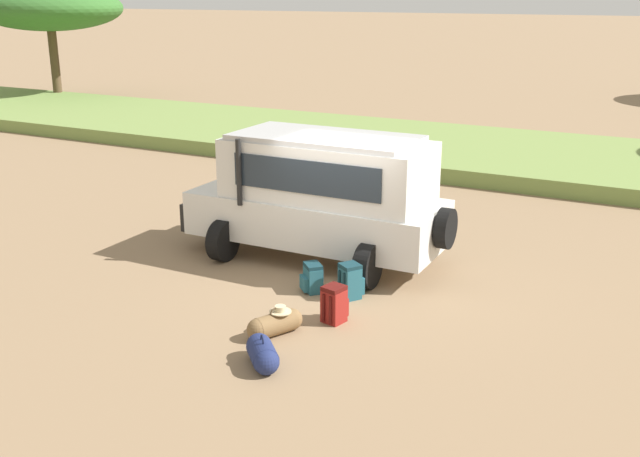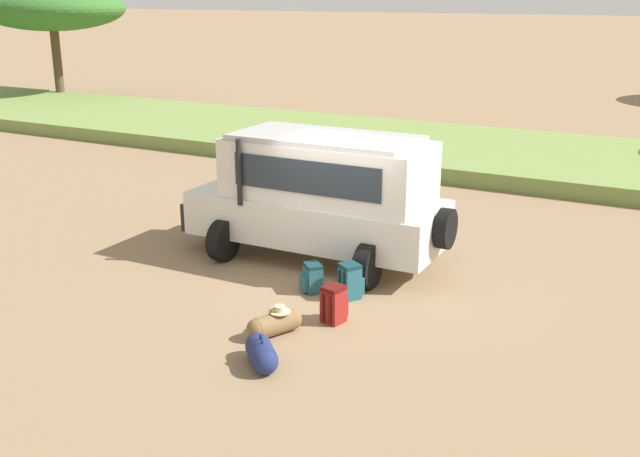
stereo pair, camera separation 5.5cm
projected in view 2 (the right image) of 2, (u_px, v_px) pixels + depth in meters
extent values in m
plane|color=#8C7051|center=(336.00, 279.00, 13.57)|extent=(320.00, 320.00, 0.00)
cube|color=olive|center=(499.00, 155.00, 22.79)|extent=(120.00, 7.00, 0.44)
cube|color=silver|center=(316.00, 217.00, 14.43)|extent=(4.92, 1.94, 0.84)
cube|color=silver|center=(328.00, 169.00, 14.03)|extent=(3.84, 1.82, 1.10)
cube|color=#232D38|center=(259.00, 164.00, 14.71)|extent=(0.07, 1.56, 0.77)
cube|color=#232D38|center=(305.00, 177.00, 13.25)|extent=(2.94, 0.07, 0.60)
cube|color=#232D38|center=(349.00, 158.00, 14.77)|extent=(2.94, 0.07, 0.60)
cube|color=#B7B7B7|center=(326.00, 138.00, 13.87)|extent=(3.45, 1.74, 0.10)
cube|color=black|center=(208.00, 209.00, 15.61)|extent=(0.17, 1.62, 0.56)
cylinder|color=black|center=(239.00, 172.00, 13.80)|extent=(0.10, 0.10, 1.25)
cylinder|color=black|center=(223.00, 240.00, 14.41)|extent=(0.29, 0.80, 0.80)
cylinder|color=black|center=(275.00, 215.00, 16.04)|extent=(0.29, 0.80, 0.80)
cylinder|color=black|center=(367.00, 266.00, 13.07)|extent=(0.29, 0.80, 0.80)
cylinder|color=black|center=(408.00, 235.00, 14.71)|extent=(0.29, 0.80, 0.80)
cylinder|color=black|center=(446.00, 229.00, 13.25)|extent=(0.23, 0.74, 0.74)
cube|color=maroon|center=(333.00, 306.00, 11.74)|extent=(0.37, 0.37, 0.54)
cube|color=maroon|center=(341.00, 306.00, 11.90)|extent=(0.25, 0.13, 0.30)
cube|color=#4D100E|center=(334.00, 288.00, 11.65)|extent=(0.36, 0.38, 0.07)
cylinder|color=#4D100E|center=(323.00, 308.00, 11.66)|extent=(0.04, 0.04, 0.46)
cylinder|color=#4D100E|center=(330.00, 310.00, 11.57)|extent=(0.04, 0.04, 0.46)
cube|color=#235B6B|center=(350.00, 283.00, 12.66)|extent=(0.44, 0.42, 0.54)
cube|color=#235B6B|center=(359.00, 285.00, 12.76)|extent=(0.25, 0.20, 0.30)
cube|color=#13323A|center=(350.00, 266.00, 12.57)|extent=(0.43, 0.43, 0.07)
cylinder|color=#13323A|center=(339.00, 283.00, 12.65)|extent=(0.04, 0.04, 0.46)
cylinder|color=#13323A|center=(343.00, 286.00, 12.52)|extent=(0.04, 0.04, 0.46)
cube|color=#235B6B|center=(313.00, 279.00, 12.95)|extent=(0.45, 0.45, 0.44)
cube|color=#235B6B|center=(304.00, 283.00, 12.92)|extent=(0.27, 0.26, 0.24)
cube|color=#13323A|center=(313.00, 266.00, 12.88)|extent=(0.44, 0.44, 0.07)
cylinder|color=#13323A|center=(322.00, 280.00, 12.91)|extent=(0.04, 0.04, 0.38)
cylinder|color=#13323A|center=(319.00, 277.00, 13.07)|extent=(0.04, 0.04, 0.38)
cylinder|color=brown|center=(274.00, 324.00, 11.33)|extent=(0.57, 0.70, 0.34)
sphere|color=brown|center=(291.00, 319.00, 11.51)|extent=(0.33, 0.33, 0.33)
sphere|color=brown|center=(257.00, 329.00, 11.16)|extent=(0.33, 0.33, 0.33)
torus|color=#493721|center=(274.00, 313.00, 11.28)|extent=(0.09, 0.16, 0.16)
cylinder|color=beige|center=(280.00, 311.00, 11.33)|extent=(0.34, 0.34, 0.02)
cylinder|color=beige|center=(280.00, 309.00, 11.32)|extent=(0.17, 0.17, 0.09)
cylinder|color=navy|center=(262.00, 354.00, 10.38)|extent=(0.62, 0.62, 0.37)
sphere|color=navy|center=(265.00, 362.00, 10.15)|extent=(0.36, 0.36, 0.36)
sphere|color=navy|center=(258.00, 346.00, 10.62)|extent=(0.36, 0.36, 0.36)
torus|color=#121834|center=(261.00, 340.00, 10.32)|extent=(0.13, 0.13, 0.16)
cylinder|color=brown|center=(58.00, 65.00, 34.75)|extent=(0.40, 0.40, 3.37)
ellipsoid|color=#336628|center=(52.00, 8.00, 33.98)|extent=(6.88, 6.18, 2.04)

